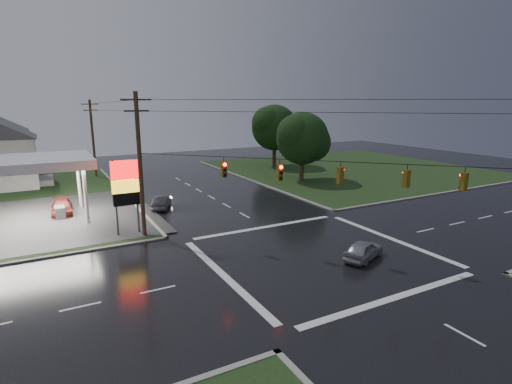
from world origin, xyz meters
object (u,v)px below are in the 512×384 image
car_pump (62,207)px  utility_pole_nw (140,164)px  utility_pole_n (93,137)px  car_north (162,202)px  pylon_sign (125,185)px  tree_ne_far (275,128)px  car_crossing (363,250)px  tree_ne_near (303,139)px

car_pump → utility_pole_nw: bearing=-59.0°
utility_pole_n → car_north: (3.42, -21.06, -4.83)m
pylon_sign → tree_ne_far: (27.65, 23.49, 2.17)m
utility_pole_nw → utility_pole_n: 28.50m
utility_pole_n → pylon_sign: bearing=-92.1°
pylon_sign → utility_pole_nw: bearing=-45.0°
pylon_sign → car_crossing: size_ratio=1.62×
tree_ne_near → tree_ne_far: (3.01, 12.00, 0.62)m
utility_pole_nw → car_crossing: (11.78, -11.59, -5.09)m
tree_ne_far → car_crossing: size_ratio=2.64×
pylon_sign → tree_ne_far: bearing=40.4°
tree_ne_far → car_pump: tree_ne_far is taller
tree_ne_far → car_crossing: (-14.87, -36.08, -5.55)m
utility_pole_nw → utility_pole_n: size_ratio=1.05×
car_north → pylon_sign: bearing=79.8°
pylon_sign → car_pump: 10.49m
tree_ne_near → car_pump: size_ratio=2.01×
tree_ne_near → car_pump: tree_ne_near is taller
car_crossing → utility_pole_n: bearing=-5.8°
utility_pole_n → car_north: 21.87m
pylon_sign → car_north: 8.51m
utility_pole_nw → car_north: 9.64m
car_north → tree_ne_near: bearing=-141.8°
utility_pole_n → tree_ne_near: bearing=-34.1°
pylon_sign → car_pump: (-4.27, 8.97, -3.36)m
tree_ne_near → utility_pole_n: bearing=145.9°
utility_pole_nw → car_north: size_ratio=2.83×
utility_pole_nw → car_north: utility_pole_nw is taller
pylon_sign → car_pump: size_ratio=1.34×
tree_ne_far → car_pump: 35.50m
utility_pole_n → car_pump: bearing=-105.9°
utility_pole_n → car_crossing: size_ratio=2.83×
pylon_sign → tree_ne_near: 27.23m
pylon_sign → car_pump: pylon_sign is taller
tree_ne_far → car_north: bearing=-143.7°
tree_ne_far → car_crossing: tree_ne_far is taller
utility_pole_nw → tree_ne_far: (26.65, 24.49, 0.46)m
tree_ne_near → tree_ne_far: size_ratio=0.92×
pylon_sign → utility_pole_n: utility_pole_n is taller
utility_pole_nw → car_crossing: bearing=-44.5°
utility_pole_nw → tree_ne_far: 36.20m
utility_pole_nw → tree_ne_far: size_ratio=1.12×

